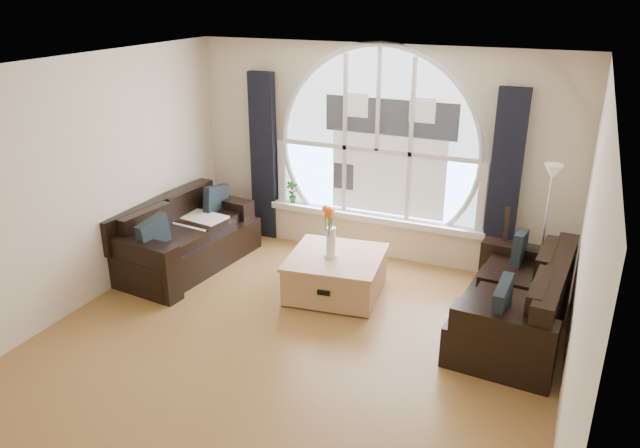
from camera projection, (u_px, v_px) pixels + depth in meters
The scene contains 21 objects.
ground at pixel (283, 356), 5.90m from camera, with size 5.00×5.50×0.01m, color brown.
ceiling at pixel (275, 72), 4.91m from camera, with size 5.00×5.50×0.01m, color silver.
wall_back at pixel (378, 153), 7.75m from camera, with size 5.00×0.01×2.70m, color beige.
wall_front at pixel (30, 413), 3.07m from camera, with size 5.00×0.01×2.70m, color beige.
wall_left at pixel (66, 191), 6.34m from camera, with size 0.01×5.50×2.70m, color beige.
wall_right at pixel (582, 277), 4.47m from camera, with size 0.01×5.50×2.70m, color beige.
attic_slope at pixel (558, 140), 4.22m from camera, with size 0.92×5.50×0.72m, color silver.
arched_window at pixel (378, 132), 7.62m from camera, with size 2.60×0.06×2.15m, color silver.
window_sill at pixel (374, 217), 7.97m from camera, with size 2.90×0.22×0.08m, color white.
window_frame at pixel (377, 133), 7.60m from camera, with size 2.76×0.08×2.15m, color white.
neighbor_house at pixel (389, 144), 7.60m from camera, with size 1.70×0.02×1.50m, color silver.
curtain_left at pixel (264, 157), 8.32m from camera, with size 0.35×0.12×2.30m, color black.
curtain_right at pixel (504, 186), 7.12m from camera, with size 0.35×0.12×2.30m, color black.
sofa_left at pixel (186, 236), 7.67m from camera, with size 0.95×1.91×0.85m, color black.
sofa_right at pixel (514, 298), 6.15m from camera, with size 0.93×1.87×0.83m, color black.
coffee_chest at pixel (336, 273), 7.02m from camera, with size 1.05×1.05×0.51m, color #A67749.
throw_blanket at pixel (200, 224), 7.79m from camera, with size 0.55×0.55×0.10m, color silver.
vase_flowers at pixel (331, 224), 6.78m from camera, with size 0.24×0.24×0.70m, color white.
floor_lamp at pixel (544, 235), 6.66m from camera, with size 0.24×0.24×1.60m, color #B2B2B2.
guitar at pixel (504, 248), 7.01m from camera, with size 0.36×0.24×1.06m, color brown.
potted_plant at pixel (292, 191), 8.34m from camera, with size 0.17×0.11×0.32m, color #1E6023.
Camera 1 is at (2.34, -4.45, 3.36)m, focal length 34.20 mm.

